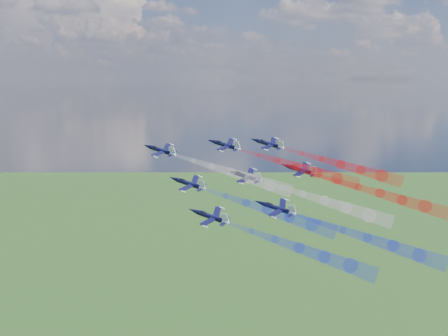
{
  "coord_description": "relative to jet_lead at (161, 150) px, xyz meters",
  "views": [
    {
      "loc": [
        -2.15,
        -150.94,
        177.95
      ],
      "look_at": [
        23.67,
        -11.65,
        153.57
      ],
      "focal_mm": 41.37,
      "sensor_mm": 36.0,
      "label": 1
    }
  ],
  "objects": [
    {
      "name": "jet_lead",
      "position": [
        0.0,
        0.0,
        0.0
      ],
      "size": [
        14.62,
        14.26,
        8.02
      ],
      "primitive_type": null,
      "rotation": [
        0.23,
        -0.31,
        0.9
      ],
      "color": "black"
    },
    {
      "name": "trail_lead",
      "position": [
        18.23,
        -12.63,
        -4.87
      ],
      "size": [
        30.67,
        23.89,
        12.25
      ],
      "primitive_type": null,
      "rotation": [
        0.23,
        -0.31,
        0.9
      ],
      "color": "silver"
    },
    {
      "name": "jet_inner_left",
      "position": [
        6.29,
        -15.57,
        -7.0
      ],
      "size": [
        14.62,
        14.26,
        8.02
      ],
      "primitive_type": null,
      "rotation": [
        0.23,
        -0.31,
        0.9
      ],
      "color": "black"
    },
    {
      "name": "trail_inner_left",
      "position": [
        24.52,
        -28.2,
        -11.87
      ],
      "size": [
        30.67,
        23.89,
        12.25
      ],
      "primitive_type": null,
      "rotation": [
        0.23,
        -0.31,
        0.9
      ],
      "color": "#1B2CE9"
    },
    {
      "name": "jet_inner_right",
      "position": [
        19.17,
        0.54,
        1.06
      ],
      "size": [
        14.62,
        14.26,
        8.02
      ],
      "primitive_type": null,
      "rotation": [
        0.23,
        -0.31,
        0.9
      ],
      "color": "black"
    },
    {
      "name": "trail_inner_right",
      "position": [
        37.4,
        -12.09,
        -3.81
      ],
      "size": [
        30.67,
        23.89,
        12.25
      ],
      "primitive_type": null,
      "rotation": [
        0.23,
        -0.31,
        0.9
      ],
      "color": "red"
    },
    {
      "name": "jet_outer_left",
      "position": [
        9.75,
        -30.37,
        -12.3
      ],
      "size": [
        14.62,
        14.26,
        8.02
      ],
      "primitive_type": null,
      "rotation": [
        0.23,
        -0.31,
        0.9
      ],
      "color": "black"
    },
    {
      "name": "trail_outer_left",
      "position": [
        27.98,
        -43.0,
        -17.17
      ],
      "size": [
        30.67,
        23.89,
        12.25
      ],
      "primitive_type": null,
      "rotation": [
        0.23,
        -0.31,
        0.9
      ],
      "color": "#1B2CE9"
    },
    {
      "name": "jet_center_third",
      "position": [
        22.12,
        -13.57,
        -5.86
      ],
      "size": [
        14.62,
        14.26,
        8.02
      ],
      "primitive_type": null,
      "rotation": [
        0.23,
        -0.31,
        0.9
      ],
      "color": "black"
    },
    {
      "name": "trail_center_third",
      "position": [
        40.35,
        -26.2,
        -10.72
      ],
      "size": [
        30.67,
        23.89,
        12.25
      ],
      "primitive_type": null,
      "rotation": [
        0.23,
        -0.31,
        0.9
      ],
      "color": "silver"
    },
    {
      "name": "jet_outer_right",
      "position": [
        32.76,
        1.41,
        1.0
      ],
      "size": [
        14.62,
        14.26,
        8.02
      ],
      "primitive_type": null,
      "rotation": [
        0.23,
        -0.31,
        0.9
      ],
      "color": "black"
    },
    {
      "name": "trail_outer_right",
      "position": [
        50.99,
        -11.22,
        -3.87
      ],
      "size": [
        30.67,
        23.89,
        12.25
      ],
      "primitive_type": null,
      "rotation": [
        0.23,
        -0.31,
        0.9
      ],
      "color": "red"
    },
    {
      "name": "jet_rear_left",
      "position": [
        26.56,
        -29.71,
        -11.13
      ],
      "size": [
        14.62,
        14.26,
        8.02
      ],
      "primitive_type": null,
      "rotation": [
        0.23,
        -0.31,
        0.9
      ],
      "color": "black"
    },
    {
      "name": "trail_rear_left",
      "position": [
        44.79,
        -42.34,
        -15.99
      ],
      "size": [
        30.67,
        23.89,
        12.25
      ],
      "primitive_type": null,
      "rotation": [
        0.23,
        -0.31,
        0.9
      ],
      "color": "#1B2CE9"
    },
    {
      "name": "jet_rear_right",
      "position": [
        38.72,
        -11.4,
        -5.04
      ],
      "size": [
        14.62,
        14.26,
        8.02
      ],
      "primitive_type": null,
      "rotation": [
        0.23,
        -0.31,
        0.9
      ],
      "color": "black"
    },
    {
      "name": "trail_rear_right",
      "position": [
        56.95,
        -24.03,
        -9.91
      ],
      "size": [
        30.67,
        23.89,
        12.25
      ],
      "primitive_type": null,
      "rotation": [
        0.23,
        -0.31,
        0.9
      ],
      "color": "red"
    }
  ]
}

